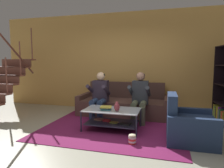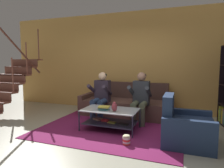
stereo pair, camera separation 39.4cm
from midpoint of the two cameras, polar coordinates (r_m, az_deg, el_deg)
ground at (r=3.90m, az=-0.17°, el=-15.35°), size 16.80×16.80×0.00m
back_partition at (r=5.99m, az=8.14°, el=6.29°), size 8.40×0.12×2.90m
staircase_run at (r=6.18m, az=-26.09°, el=0.52°), size 1.03×1.79×2.45m
couch at (r=5.51m, az=6.20°, el=-5.92°), size 2.42×0.98×0.87m
person_seated_left at (r=5.06m, az=-0.96°, el=-2.79°), size 0.50×0.58×1.18m
person_seated_right at (r=4.79m, az=10.47°, el=-3.32°), size 0.50×0.58×1.20m
coffee_table at (r=4.29m, az=2.13°, el=-9.21°), size 1.17×0.68×0.44m
area_rug at (r=4.85m, az=3.98°, el=-10.93°), size 3.00×3.24×0.01m
vase at (r=4.07m, az=3.46°, el=-6.59°), size 0.12×0.12×0.19m
book_stack at (r=4.19m, az=0.35°, el=-6.84°), size 0.25×0.20×0.08m
armchair at (r=3.87m, az=23.08°, el=-11.60°), size 0.84×0.87×0.86m
popcorn_tub at (r=3.63m, az=7.37°, el=-15.56°), size 0.13×0.13×0.18m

